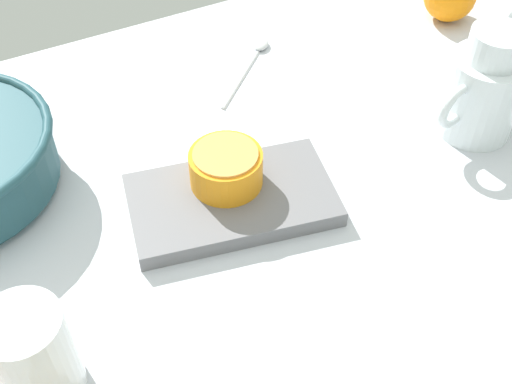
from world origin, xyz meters
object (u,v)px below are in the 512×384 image
Objects in this scene: juice_pitcher at (482,94)px; spoon at (251,61)px; cutting_board at (232,200)px; orange_half_0 at (226,168)px; juice_glass at (36,359)px.

spoon is (-19.54, 27.49, -5.42)cm from juice_pitcher.
juice_pitcher is 35.68cm from cutting_board.
orange_half_0 is 28.09cm from spoon.
cutting_board is at bearing -121.99° from spoon.
cutting_board is at bearing 25.79° from juice_glass.
juice_pitcher reaches higher than juice_glass.
juice_glass is 56.44cm from spoon.
juice_glass is 29.08cm from cutting_board.
juice_pitcher is 1.44× the size of juice_glass.
orange_half_0 is 0.62× the size of spoon.
cutting_board is 4.02cm from orange_half_0.
cutting_board is (25.96, 12.55, -3.72)cm from juice_glass.
orange_half_0 is at bearing 29.05° from juice_glass.
juice_pitcher is 1.82× the size of orange_half_0.
orange_half_0 reaches higher than spoon.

